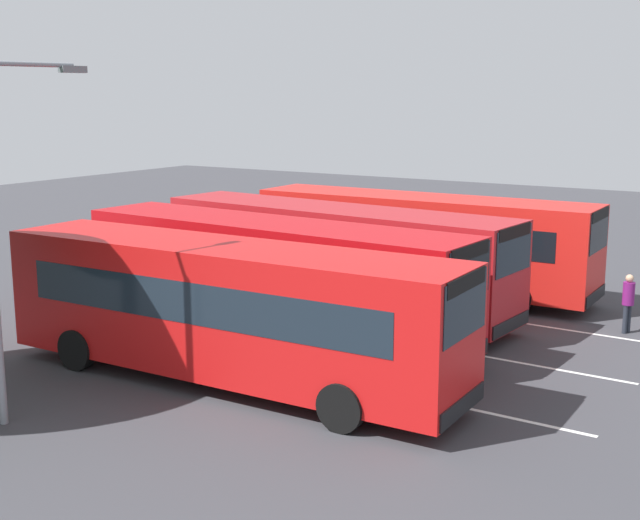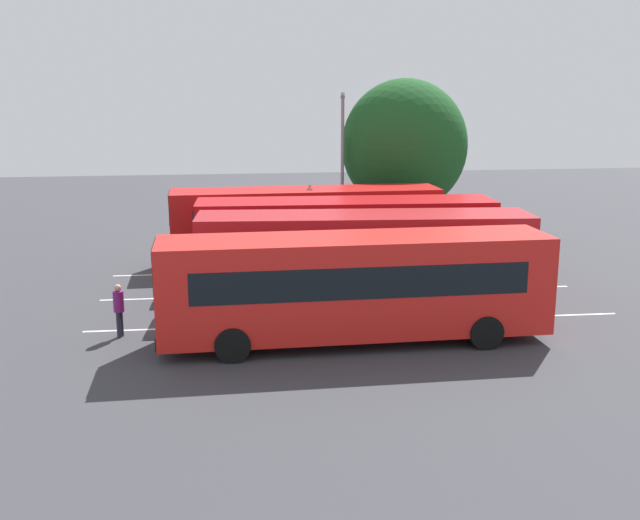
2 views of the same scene
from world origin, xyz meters
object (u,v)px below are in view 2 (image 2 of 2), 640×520
at_px(bus_center_left, 345,237).
at_px(bus_center_right, 363,255).
at_px(bus_far_left, 305,222).
at_px(pedestrian, 119,306).
at_px(depot_tree, 404,146).
at_px(bus_far_right, 354,285).
at_px(street_lamp, 342,157).

distance_m(bus_center_left, bus_center_right, 3.33).
relative_size(bus_far_left, pedestrian, 6.94).
relative_size(bus_center_right, depot_tree, 1.47).
xyz_separation_m(bus_far_left, bus_far_right, (-0.21, 10.60, 0.00)).
relative_size(bus_far_left, bus_far_right, 1.00).
bearing_deg(bus_far_right, depot_tree, -109.56).
distance_m(bus_far_left, depot_tree, 8.19).
bearing_deg(bus_far_right, pedestrian, -12.56).
height_order(bus_far_right, pedestrian, bus_far_right).
distance_m(pedestrian, street_lamp, 16.34).
bearing_deg(depot_tree, bus_center_left, 62.76).
bearing_deg(bus_far_left, pedestrian, 52.52).
bearing_deg(street_lamp, bus_far_left, -19.53).
bearing_deg(street_lamp, pedestrian, -24.79).
distance_m(street_lamp, depot_tree, 3.56).
bearing_deg(bus_far_right, bus_center_left, -98.20).
bearing_deg(pedestrian, bus_center_left, 56.82).
distance_m(pedestrian, depot_tree, 19.33).
bearing_deg(street_lamp, depot_tree, 118.89).
height_order(bus_far_left, pedestrian, bus_far_left).
bearing_deg(bus_center_right, depot_tree, -105.58).
bearing_deg(bus_center_right, bus_far_left, -75.15).
bearing_deg(pedestrian, depot_tree, 70.06).
bearing_deg(bus_center_right, pedestrian, 21.51).
bearing_deg(pedestrian, bus_center_right, 37.66).
distance_m(bus_far_left, bus_far_right, 10.60).
bearing_deg(bus_center_right, street_lamp, -91.03).
bearing_deg(bus_center_left, bus_center_right, 94.30).
distance_m(bus_center_left, bus_far_right, 7.29).
distance_m(bus_center_right, pedestrian, 8.38).
bearing_deg(pedestrian, street_lamp, 76.39).
bearing_deg(depot_tree, bus_far_right, 71.25).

